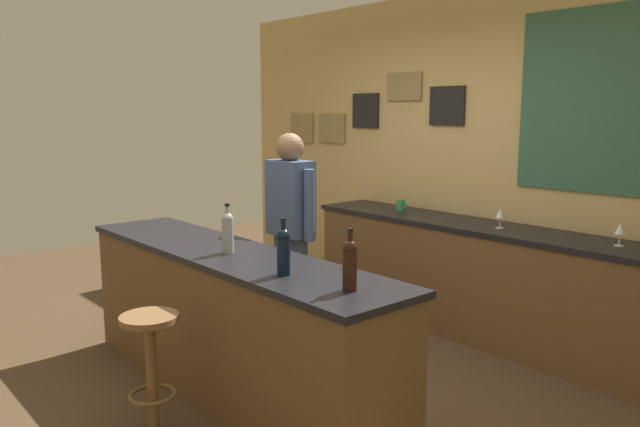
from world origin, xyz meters
TOP-DOWN VIEW (x-y plane):
  - ground_plane at (0.00, 0.00)m, footprint 10.00×10.00m
  - back_wall at (0.02, 2.03)m, footprint 6.00×0.09m
  - bar_counter at (0.00, -0.40)m, footprint 2.77×0.60m
  - side_counter at (0.40, 1.65)m, footprint 3.13×0.56m
  - bartender at (-0.38, 0.38)m, footprint 0.52×0.21m
  - bar_stool at (0.15, -1.01)m, footprint 0.32×0.32m
  - wine_bottle_a at (0.04, -0.42)m, footprint 0.07×0.07m
  - wine_bottle_b at (0.67, -0.48)m, footprint 0.07×0.07m
  - wine_bottle_c at (1.11, -0.41)m, footprint 0.07×0.07m
  - wine_glass_a at (0.61, 1.63)m, footprint 0.07×0.07m
  - wine_glass_b at (1.48, 1.68)m, footprint 0.07×0.07m
  - coffee_mug at (-0.45, 1.69)m, footprint 0.12×0.08m

SIDE VIEW (x-z plane):
  - ground_plane at x=0.00m, z-range 0.00..0.00m
  - side_counter at x=0.40m, z-range 0.00..0.90m
  - bar_stool at x=0.15m, z-range 0.12..0.80m
  - bar_counter at x=0.00m, z-range 0.00..0.92m
  - bartender at x=-0.38m, z-range 0.13..1.75m
  - coffee_mug at x=-0.45m, z-range 0.90..1.00m
  - wine_glass_a at x=0.61m, z-range 0.93..1.09m
  - wine_glass_b at x=1.48m, z-range 0.93..1.09m
  - wine_bottle_a at x=0.04m, z-range 0.90..1.21m
  - wine_bottle_b at x=0.67m, z-range 0.90..1.21m
  - wine_bottle_c at x=1.11m, z-range 0.90..1.21m
  - back_wall at x=0.02m, z-range 0.02..2.82m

